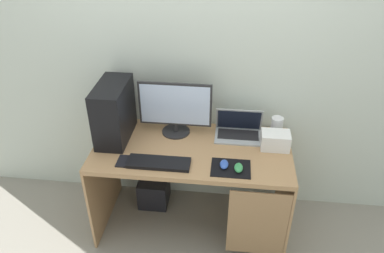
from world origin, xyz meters
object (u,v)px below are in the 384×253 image
object	(u,v)px
monitor	(175,108)
keyboard	(159,163)
cell_phone	(123,161)
mouse_right	(239,168)
speaker	(277,127)
mouse_left	(224,164)
subwoofer	(154,191)
pc_tower	(114,112)
laptop	(238,131)
projector	(275,140)

from	to	relation	value
monitor	keyboard	distance (m)	0.44
keyboard	cell_phone	size ratio (longest dim) A/B	3.23
monitor	cell_phone	world-z (taller)	monitor
mouse_right	cell_phone	size ratio (longest dim) A/B	0.74
speaker	keyboard	size ratio (longest dim) A/B	0.36
mouse_left	subwoofer	size ratio (longest dim) A/B	0.40
pc_tower	speaker	distance (m)	1.19
mouse_left	mouse_right	world-z (taller)	same
mouse_right	subwoofer	world-z (taller)	mouse_right
monitor	laptop	xyz separation A→B (m)	(0.47, 0.02, -0.17)
laptop	subwoofer	distance (m)	0.94
keyboard	mouse_left	size ratio (longest dim) A/B	4.38
mouse_left	subwoofer	world-z (taller)	mouse_left
mouse_left	pc_tower	bearing A→B (deg)	161.18
speaker	subwoofer	bearing A→B (deg)	-178.13
monitor	keyboard	xyz separation A→B (m)	(-0.05, -0.39, -0.20)
monitor	projector	world-z (taller)	monitor
laptop	mouse_left	bearing A→B (deg)	-102.76
laptop	keyboard	xyz separation A→B (m)	(-0.52, -0.41, -0.03)
monitor	mouse_left	size ratio (longest dim) A/B	5.54
speaker	mouse_left	bearing A→B (deg)	-130.92
monitor	laptop	size ratio (longest dim) A/B	1.56
laptop	speaker	size ratio (longest dim) A/B	2.27
laptop	pc_tower	bearing A→B (deg)	-172.62
cell_phone	speaker	bearing A→B (deg)	22.90
pc_tower	keyboard	size ratio (longest dim) A/B	1.01
keyboard	mouse_right	bearing A→B (deg)	-0.54
mouse_left	keyboard	bearing A→B (deg)	-177.36
mouse_left	cell_phone	size ratio (longest dim) A/B	0.74
laptop	projector	distance (m)	0.29
subwoofer	speaker	bearing A→B (deg)	1.87
keyboard	mouse_left	distance (m)	0.43
monitor	mouse_right	distance (m)	0.65
pc_tower	speaker	size ratio (longest dim) A/B	2.83
mouse_right	cell_phone	world-z (taller)	mouse_right
laptop	monitor	bearing A→B (deg)	-178.02
speaker	cell_phone	xyz separation A→B (m)	(-1.05, -0.44, -0.07)
laptop	cell_phone	xyz separation A→B (m)	(-0.77, -0.41, -0.04)
mouse_left	monitor	bearing A→B (deg)	135.29
pc_tower	laptop	world-z (taller)	pc_tower
speaker	mouse_right	size ratio (longest dim) A/B	1.57
projector	keyboard	bearing A→B (deg)	-160.07
pc_tower	speaker	world-z (taller)	pc_tower
keyboard	mouse_right	distance (m)	0.53
keyboard	cell_phone	bearing A→B (deg)	-179.98
pc_tower	mouse_left	bearing A→B (deg)	-18.82
mouse_left	projector	bearing A→B (deg)	37.17
pc_tower	monitor	distance (m)	0.44
mouse_right	cell_phone	xyz separation A→B (m)	(-0.78, 0.00, -0.02)
cell_phone	monitor	bearing A→B (deg)	52.39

